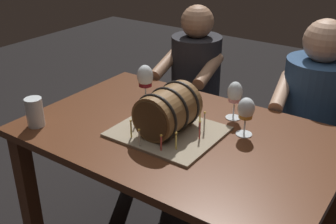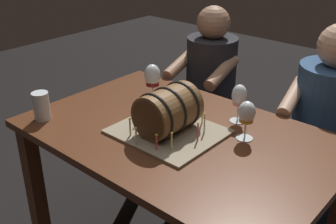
{
  "view_description": "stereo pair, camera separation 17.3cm",
  "coord_description": "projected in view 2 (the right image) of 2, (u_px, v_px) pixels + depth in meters",
  "views": [
    {
      "loc": [
        0.86,
        -1.32,
        1.6
      ],
      "look_at": [
        -0.03,
        -0.04,
        0.85
      ],
      "focal_mm": 43.91,
      "sensor_mm": 36.0,
      "label": 1
    },
    {
      "loc": [
        0.99,
        -1.21,
        1.6
      ],
      "look_at": [
        -0.03,
        -0.04,
        0.85
      ],
      "focal_mm": 43.91,
      "sensor_mm": 36.0,
      "label": 2
    }
  ],
  "objects": [
    {
      "name": "wine_glass_red",
      "position": [
        152.0,
        77.0,
        2.0
      ],
      "size": [
        0.08,
        0.08,
        0.2
      ],
      "color": "white",
      "rests_on": "dining_table"
    },
    {
      "name": "person_seated_right",
      "position": [
        323.0,
        138.0,
        2.16
      ],
      "size": [
        0.44,
        0.52,
        1.15
      ],
      "color": "#1B2D46",
      "rests_on": "ground"
    },
    {
      "name": "wine_glass_amber",
      "position": [
        247.0,
        114.0,
        1.68
      ],
      "size": [
        0.07,
        0.07,
        0.17
      ],
      "color": "white",
      "rests_on": "dining_table"
    },
    {
      "name": "person_seated_left",
      "position": [
        209.0,
        105.0,
        2.61
      ],
      "size": [
        0.38,
        0.48,
        1.13
      ],
      "color": "black",
      "rests_on": "ground"
    },
    {
      "name": "wine_glass_rose",
      "position": [
        239.0,
        97.0,
        1.82
      ],
      "size": [
        0.07,
        0.07,
        0.18
      ],
      "color": "white",
      "rests_on": "dining_table"
    },
    {
      "name": "dining_table",
      "position": [
        179.0,
        154.0,
        1.83
      ],
      "size": [
        1.35,
        0.88,
        0.75
      ],
      "color": "#562D19",
      "rests_on": "ground"
    },
    {
      "name": "beer_pint",
      "position": [
        41.0,
        106.0,
        1.86
      ],
      "size": [
        0.08,
        0.08,
        0.13
      ],
      "color": "white",
      "rests_on": "dining_table"
    },
    {
      "name": "barrel_cake",
      "position": [
        168.0,
        114.0,
        1.73
      ],
      "size": [
        0.44,
        0.38,
        0.21
      ],
      "color": "gray",
      "rests_on": "dining_table"
    }
  ]
}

